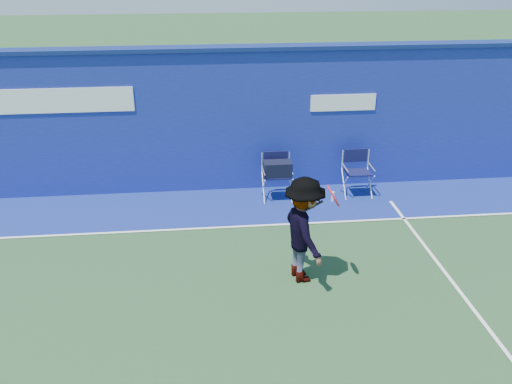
{
  "coord_description": "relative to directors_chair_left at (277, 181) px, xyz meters",
  "views": [
    {
      "loc": [
        0.62,
        -5.96,
        4.91
      ],
      "look_at": [
        1.5,
        2.6,
        1.0
      ],
      "focal_mm": 38.0,
      "sensor_mm": 36.0,
      "label": 1
    }
  ],
  "objects": [
    {
      "name": "directors_chair_right",
      "position": [
        1.74,
        0.03,
        -0.11
      ],
      "size": [
        0.57,
        0.51,
        0.96
      ],
      "color": "silver",
      "rests_on": "ground"
    },
    {
      "name": "water_bottle",
      "position": [
        1.16,
        -0.26,
        -0.3
      ],
      "size": [
        0.07,
        0.07,
        0.21
      ],
      "primitive_type": "cylinder",
      "color": "silver",
      "rests_on": "ground"
    },
    {
      "name": "tennis_player",
      "position": [
        -0.01,
        -3.06,
        0.47
      ],
      "size": [
        0.93,
        1.23,
        1.75
      ],
      "color": "#EA4738",
      "rests_on": "ground"
    },
    {
      "name": "stadium_wall",
      "position": [
        -2.14,
        0.78,
        1.14
      ],
      "size": [
        24.0,
        0.5,
        3.08
      ],
      "color": "navy",
      "rests_on": "ground"
    },
    {
      "name": "court_lines",
      "position": [
        -2.13,
        -3.82,
        -0.4
      ],
      "size": [
        24.0,
        12.0,
        0.01
      ],
      "color": "white",
      "rests_on": "out_of_bounds_strip"
    },
    {
      "name": "out_of_bounds_strip",
      "position": [
        -2.13,
        -0.32,
        -0.4
      ],
      "size": [
        24.0,
        1.8,
        0.01
      ],
      "primitive_type": "cube",
      "color": "navy",
      "rests_on": "ground"
    },
    {
      "name": "directors_chair_left",
      "position": [
        0.0,
        0.0,
        0.0
      ],
      "size": [
        0.58,
        0.52,
        0.98
      ],
      "color": "silver",
      "rests_on": "ground"
    },
    {
      "name": "ground",
      "position": [
        -2.13,
        -4.42,
        -0.41
      ],
      "size": [
        80.0,
        80.0,
        0.0
      ],
      "primitive_type": "plane",
      "color": "#254625",
      "rests_on": "ground"
    }
  ]
}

